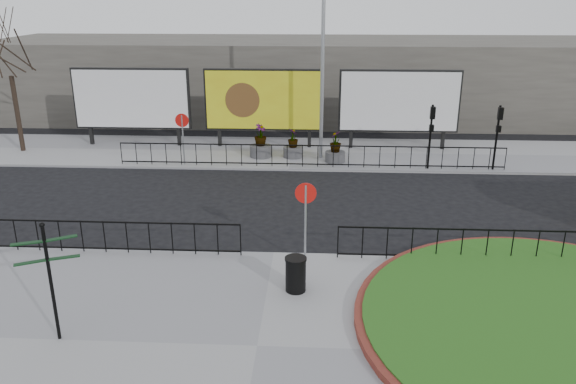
# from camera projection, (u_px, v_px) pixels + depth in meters

# --- Properties ---
(ground) EXTENTS (90.00, 90.00, 0.00)m
(ground) POSITION_uv_depth(u_px,v_px,m) (274.00, 256.00, 17.77)
(ground) COLOR black
(ground) RESTS_ON ground
(pavement_near) EXTENTS (30.00, 10.00, 0.12)m
(pavement_near) POSITION_uv_depth(u_px,v_px,m) (257.00, 348.00, 13.05)
(pavement_near) COLOR gray
(pavement_near) RESTS_ON ground
(pavement_far) EXTENTS (44.00, 6.00, 0.12)m
(pavement_far) POSITION_uv_depth(u_px,v_px,m) (292.00, 153.00, 29.05)
(pavement_far) COLOR gray
(pavement_far) RESTS_ON ground
(brick_edge) EXTENTS (10.40, 10.40, 0.18)m
(brick_edge) POSITION_uv_depth(u_px,v_px,m) (570.00, 328.00, 13.56)
(brick_edge) COLOR maroon
(brick_edge) RESTS_ON pavement_near
(grass_lawn) EXTENTS (10.00, 10.00, 0.22)m
(grass_lawn) POSITION_uv_depth(u_px,v_px,m) (570.00, 327.00, 13.56)
(grass_lawn) COLOR #234612
(grass_lawn) RESTS_ON pavement_near
(railing_near_left) EXTENTS (10.00, 0.10, 1.10)m
(railing_near_left) POSITION_uv_depth(u_px,v_px,m) (82.00, 236.00, 17.57)
(railing_near_left) COLOR black
(railing_near_left) RESTS_ON pavement_near
(railing_near_right) EXTENTS (9.00, 0.10, 1.10)m
(railing_near_right) POSITION_uv_depth(u_px,v_px,m) (487.00, 245.00, 16.94)
(railing_near_right) COLOR black
(railing_near_right) RESTS_ON pavement_near
(railing_far) EXTENTS (18.00, 0.10, 1.10)m
(railing_far) POSITION_uv_depth(u_px,v_px,m) (310.00, 156.00, 26.25)
(railing_far) COLOR black
(railing_far) RESTS_ON pavement_far
(speed_sign_far) EXTENTS (0.64, 0.07, 2.47)m
(speed_sign_far) POSITION_uv_depth(u_px,v_px,m) (182.00, 128.00, 26.24)
(speed_sign_far) COLOR gray
(speed_sign_far) RESTS_ON pavement_far
(speed_sign_near) EXTENTS (0.64, 0.07, 2.47)m
(speed_sign_near) POSITION_uv_depth(u_px,v_px,m) (306.00, 204.00, 16.71)
(speed_sign_near) COLOR gray
(speed_sign_near) RESTS_ON pavement_near
(billboard_left) EXTENTS (6.20, 0.31, 4.10)m
(billboard_left) POSITION_uv_depth(u_px,v_px,m) (132.00, 99.00, 29.54)
(billboard_left) COLOR black
(billboard_left) RESTS_ON pavement_far
(billboard_mid) EXTENTS (6.20, 0.31, 4.10)m
(billboard_mid) POSITION_uv_depth(u_px,v_px,m) (264.00, 100.00, 29.19)
(billboard_mid) COLOR black
(billboard_mid) RESTS_ON pavement_far
(billboard_right) EXTENTS (6.20, 0.31, 4.10)m
(billboard_right) POSITION_uv_depth(u_px,v_px,m) (399.00, 102.00, 28.84)
(billboard_right) COLOR black
(billboard_right) RESTS_ON pavement_far
(lamp_post) EXTENTS (0.74, 0.18, 9.23)m
(lamp_post) POSITION_uv_depth(u_px,v_px,m) (323.00, 61.00, 26.44)
(lamp_post) COLOR gray
(lamp_post) RESTS_ON pavement_far
(signal_pole_a) EXTENTS (0.22, 0.26, 3.00)m
(signal_pole_a) POSITION_uv_depth(u_px,v_px,m) (431.00, 127.00, 25.54)
(signal_pole_a) COLOR black
(signal_pole_a) RESTS_ON pavement_far
(signal_pole_b) EXTENTS (0.22, 0.26, 3.00)m
(signal_pole_b) POSITION_uv_depth(u_px,v_px,m) (498.00, 128.00, 25.39)
(signal_pole_b) COLOR black
(signal_pole_b) RESTS_ON pavement_far
(tree_left) EXTENTS (2.00, 2.00, 7.00)m
(tree_left) POSITION_uv_depth(u_px,v_px,m) (12.00, 83.00, 28.09)
(tree_left) COLOR #2D2119
(tree_left) RESTS_ON pavement_far
(building_backdrop) EXTENTS (40.00, 10.00, 5.00)m
(building_backdrop) POSITION_uv_depth(u_px,v_px,m) (299.00, 78.00, 37.65)
(building_backdrop) COLOR #5E5A52
(building_backdrop) RESTS_ON ground
(fingerpost_sign) EXTENTS (1.34, 0.76, 2.98)m
(fingerpost_sign) POSITION_uv_depth(u_px,v_px,m) (49.00, 270.00, 12.72)
(fingerpost_sign) COLOR black
(fingerpost_sign) RESTS_ON pavement_near
(litter_bin) EXTENTS (0.60, 0.60, 0.99)m
(litter_bin) POSITION_uv_depth(u_px,v_px,m) (296.00, 274.00, 15.30)
(litter_bin) COLOR black
(litter_bin) RESTS_ON pavement_near
(planter_a) EXTENTS (1.10, 1.10, 1.65)m
(planter_a) POSITION_uv_depth(u_px,v_px,m) (261.00, 145.00, 27.97)
(planter_a) COLOR #4C4C4F
(planter_a) RESTS_ON pavement_far
(planter_b) EXTENTS (0.97, 0.97, 1.44)m
(planter_b) POSITION_uv_depth(u_px,v_px,m) (293.00, 147.00, 27.91)
(planter_b) COLOR #4C4C4F
(planter_b) RESTS_ON pavement_far
(planter_c) EXTENTS (0.96, 0.96, 1.52)m
(planter_c) POSITION_uv_depth(u_px,v_px,m) (335.00, 150.00, 27.10)
(planter_c) COLOR #4C4C4F
(planter_c) RESTS_ON pavement_far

